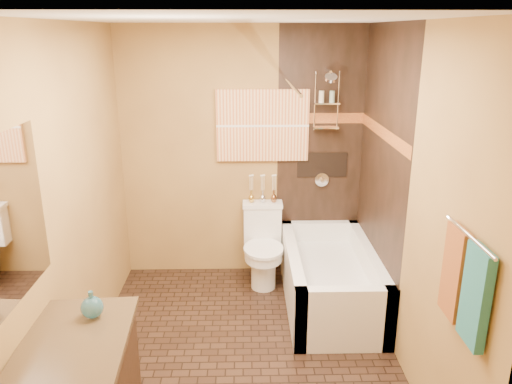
{
  "coord_description": "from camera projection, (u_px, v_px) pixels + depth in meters",
  "views": [
    {
      "loc": [
        0.02,
        -3.34,
        2.43
      ],
      "look_at": [
        0.11,
        0.4,
        1.22
      ],
      "focal_mm": 35.0,
      "sensor_mm": 36.0,
      "label": 1
    }
  ],
  "objects": [
    {
      "name": "floor",
      "position": [
        243.0,
        355.0,
        3.92
      ],
      "size": [
        3.0,
        3.0,
        0.0
      ],
      "primitive_type": "plane",
      "color": "black",
      "rests_on": "ground"
    },
    {
      "name": "wall_left",
      "position": [
        72.0,
        207.0,
        3.51
      ],
      "size": [
        0.02,
        3.0,
        2.5
      ],
      "primitive_type": "cube",
      "color": "#AC8542",
      "rests_on": "floor"
    },
    {
      "name": "wall_right",
      "position": [
        409.0,
        204.0,
        3.56
      ],
      "size": [
        0.02,
        3.0,
        2.5
      ],
      "primitive_type": "cube",
      "color": "#AC8542",
      "rests_on": "floor"
    },
    {
      "name": "wall_back",
      "position": [
        242.0,
        155.0,
        4.96
      ],
      "size": [
        2.4,
        0.02,
        2.5
      ],
      "primitive_type": "cube",
      "color": "#AC8542",
      "rests_on": "floor"
    },
    {
      "name": "wall_front",
      "position": [
        241.0,
        324.0,
        2.11
      ],
      "size": [
        2.4,
        0.02,
        2.5
      ],
      "primitive_type": "cube",
      "color": "#AC8542",
      "rests_on": "floor"
    },
    {
      "name": "ceiling",
      "position": [
        240.0,
        19.0,
        3.15
      ],
      "size": [
        3.0,
        3.0,
        0.0
      ],
      "primitive_type": "plane",
      "color": "silver",
      "rests_on": "wall_back"
    },
    {
      "name": "alcove_tile_back",
      "position": [
        320.0,
        155.0,
        4.97
      ],
      "size": [
        0.85,
        0.01,
        2.5
      ],
      "primitive_type": "cube",
      "color": "black",
      "rests_on": "wall_back"
    },
    {
      "name": "alcove_tile_right",
      "position": [
        380.0,
        175.0,
        4.28
      ],
      "size": [
        0.01,
        1.5,
        2.5
      ],
      "primitive_type": "cube",
      "color": "black",
      "rests_on": "wall_right"
    },
    {
      "name": "mosaic_band_back",
      "position": [
        322.0,
        118.0,
        4.85
      ],
      "size": [
        0.85,
        0.01,
        0.1
      ],
      "primitive_type": "cube",
      "color": "maroon",
      "rests_on": "alcove_tile_back"
    },
    {
      "name": "mosaic_band_right",
      "position": [
        383.0,
        133.0,
        4.16
      ],
      "size": [
        0.01,
        1.5,
        0.1
      ],
      "primitive_type": "cube",
      "color": "maroon",
      "rests_on": "alcove_tile_right"
    },
    {
      "name": "alcove_niche",
      "position": [
        322.0,
        165.0,
        4.99
      ],
      "size": [
        0.5,
        0.01,
        0.25
      ],
      "primitive_type": "cube",
      "color": "black",
      "rests_on": "alcove_tile_back"
    },
    {
      "name": "shower_fixtures",
      "position": [
        326.0,
        115.0,
        4.74
      ],
      "size": [
        0.24,
        0.33,
        1.16
      ],
      "color": "silver",
      "rests_on": "floor"
    },
    {
      "name": "curtain_rod",
      "position": [
        291.0,
        84.0,
        4.02
      ],
      "size": [
        0.03,
        1.55,
        0.03
      ],
      "primitive_type": "cylinder",
      "rotation": [
        1.57,
        0.0,
        0.0
      ],
      "color": "silver",
      "rests_on": "wall_back"
    },
    {
      "name": "towel_bar",
      "position": [
        470.0,
        236.0,
        2.5
      ],
      "size": [
        0.02,
        0.55,
        0.02
      ],
      "primitive_type": "cylinder",
      "rotation": [
        1.57,
        0.0,
        0.0
      ],
      "color": "silver",
      "rests_on": "wall_right"
    },
    {
      "name": "towel_teal",
      "position": [
        476.0,
        297.0,
        2.46
      ],
      "size": [
        0.05,
        0.22,
        0.52
      ],
      "primitive_type": "cube",
      "color": "#216F6F",
      "rests_on": "towel_bar"
    },
    {
      "name": "towel_rust",
      "position": [
        454.0,
        272.0,
        2.71
      ],
      "size": [
        0.05,
        0.22,
        0.52
      ],
      "primitive_type": "cube",
      "color": "brown",
      "rests_on": "towel_bar"
    },
    {
      "name": "sunset_painting",
      "position": [
        263.0,
        126.0,
        4.85
      ],
      "size": [
        0.9,
        0.04,
        0.7
      ],
      "primitive_type": "cube",
      "color": "#CD6130",
      "rests_on": "wall_back"
    },
    {
      "name": "vanity_mirror",
      "position": [
        2.0,
        227.0,
        2.48
      ],
      "size": [
        0.01,
        1.0,
        0.9
      ],
      "primitive_type": "cube",
      "color": "white",
      "rests_on": "wall_left"
    },
    {
      "name": "bathtub",
      "position": [
        330.0,
        283.0,
        4.59
      ],
      "size": [
        0.8,
        1.5,
        0.55
      ],
      "color": "white",
      "rests_on": "floor"
    },
    {
      "name": "toilet",
      "position": [
        263.0,
        245.0,
        4.96
      ],
      "size": [
        0.4,
        0.59,
        0.79
      ],
      "rotation": [
        0.0,
        0.0,
        -0.01
      ],
      "color": "white",
      "rests_on": "floor"
    },
    {
      "name": "teal_bottle",
      "position": [
        92.0,
        305.0,
        2.9
      ],
      "size": [
        0.17,
        0.17,
        0.21
      ],
      "primitive_type": null,
      "rotation": [
        0.0,
        0.0,
        -0.36
      ],
      "color": "#266474",
      "rests_on": "vanity"
    },
    {
      "name": "bud_vases",
      "position": [
        263.0,
        188.0,
        4.96
      ],
      "size": [
        0.29,
        0.06,
        0.28
      ],
      "color": "gold",
      "rests_on": "toilet"
    }
  ]
}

